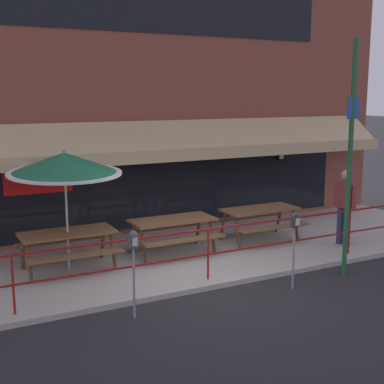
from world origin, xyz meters
name	(u,v)px	position (x,y,z in m)	size (l,w,h in m)	color
ground_plane	(216,289)	(0.00, 0.00, 0.00)	(120.00, 120.00, 0.00)	#232326
patio_deck	(169,257)	(0.00, 2.00, 0.05)	(15.00, 4.00, 0.10)	#ADA89E
restaurant_building	(128,74)	(0.00, 4.23, 3.94)	(15.00, 1.60, 7.95)	brown
patio_railing	(208,243)	(0.00, 0.30, 0.80)	(13.84, 0.04, 0.97)	maroon
picnic_table_left	(68,240)	(-2.14, 2.03, 0.71)	(1.80, 1.42, 0.76)	brown
picnic_table_centre	(172,226)	(0.11, 2.06, 0.71)	(1.80, 1.42, 0.76)	brown
picnic_table_right	(260,215)	(2.37, 2.07, 0.71)	(1.80, 1.42, 0.76)	brown
patio_umbrella_left	(65,164)	(-2.14, 2.03, 2.18)	(2.14, 2.14, 2.38)	#B7B2A8
pedestrian_walking	(345,203)	(3.85, 0.89, 1.06)	(0.27, 0.62, 1.71)	navy
parking_meter_near	(133,248)	(-1.76, -0.48, 1.15)	(0.15, 0.16, 1.42)	gray
parking_meter_far	(295,227)	(1.25, -0.61, 1.15)	(0.15, 0.16, 1.42)	gray
street_sign_pole	(350,158)	(2.62, -0.45, 2.29)	(0.28, 0.09, 4.47)	#1E6033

